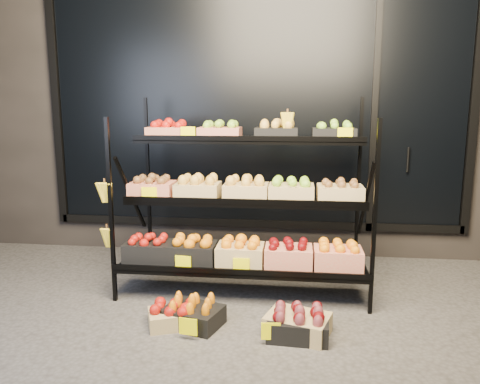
# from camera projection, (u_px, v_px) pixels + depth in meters

# --- Properties ---
(ground) EXTENTS (24.00, 24.00, 0.00)m
(ground) POSITION_uv_depth(u_px,v_px,m) (236.00, 317.00, 3.57)
(ground) COLOR #514F4C
(ground) RESTS_ON ground
(building) EXTENTS (6.00, 2.08, 3.50)m
(building) POSITION_uv_depth(u_px,v_px,m) (262.00, 92.00, 5.77)
(building) COLOR #2D2826
(building) RESTS_ON ground
(display_rack) EXTENTS (2.18, 1.02, 1.66)m
(display_rack) POSITION_uv_depth(u_px,v_px,m) (243.00, 200.00, 4.01)
(display_rack) COLOR black
(display_rack) RESTS_ON ground
(tag_floor_a) EXTENTS (0.13, 0.01, 0.12)m
(tag_floor_a) POSITION_uv_depth(u_px,v_px,m) (188.00, 332.00, 3.20)
(tag_floor_a) COLOR #FFF700
(tag_floor_a) RESTS_ON ground
(tag_floor_b) EXTENTS (0.13, 0.01, 0.12)m
(tag_floor_b) POSITION_uv_depth(u_px,v_px,m) (271.00, 337.00, 3.13)
(tag_floor_b) COLOR #FFF700
(tag_floor_b) RESTS_ON ground
(floor_crate_left) EXTENTS (0.41, 0.36, 0.18)m
(floor_crate_left) POSITION_uv_depth(u_px,v_px,m) (172.00, 315.00, 3.41)
(floor_crate_left) COLOR tan
(floor_crate_left) RESTS_ON ground
(floor_crate_midleft) EXTENTS (0.48, 0.41, 0.20)m
(floor_crate_midleft) POSITION_uv_depth(u_px,v_px,m) (193.00, 313.00, 3.41)
(floor_crate_midleft) COLOR black
(floor_crate_midleft) RESTS_ON ground
(floor_crate_midright) EXTENTS (0.50, 0.43, 0.21)m
(floor_crate_midright) POSITION_uv_depth(u_px,v_px,m) (298.00, 321.00, 3.27)
(floor_crate_midright) COLOR tan
(floor_crate_midright) RESTS_ON ground
(floor_crate_right) EXTENTS (0.43, 0.33, 0.21)m
(floor_crate_right) POSITION_uv_depth(u_px,v_px,m) (298.00, 324.00, 3.24)
(floor_crate_right) COLOR black
(floor_crate_right) RESTS_ON ground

